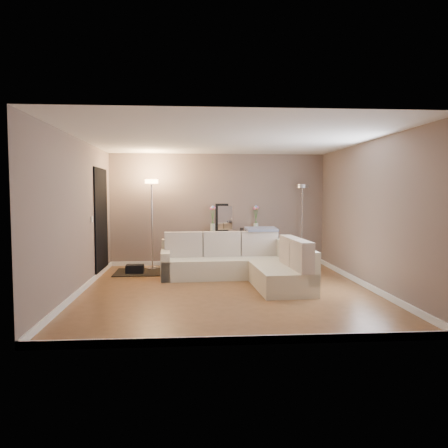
{
  "coord_description": "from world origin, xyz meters",
  "views": [
    {
      "loc": [
        -0.6,
        -7.46,
        1.68
      ],
      "look_at": [
        0.0,
        0.8,
        1.1
      ],
      "focal_mm": 35.0,
      "sensor_mm": 36.0,
      "label": 1
    }
  ],
  "objects": [
    {
      "name": "baseboard_back",
      "position": [
        0.0,
        2.73,
        0.05
      ],
      "size": [
        5.0,
        0.03,
        0.1
      ],
      "primitive_type": "cube",
      "color": "white",
      "rests_on": "ground"
    },
    {
      "name": "charcoal_rug",
      "position": [
        -1.59,
        1.84,
        0.01
      ],
      "size": [
        1.3,
        0.98,
        0.02
      ],
      "primitive_type": "cube",
      "rotation": [
        0.0,
        0.0,
        0.01
      ],
      "color": "black",
      "rests_on": "floor"
    },
    {
      "name": "wall_front",
      "position": [
        0.0,
        -2.76,
        1.3
      ],
      "size": [
        5.0,
        0.02,
        2.6
      ],
      "primitive_type": "cube",
      "color": "#7C695F",
      "rests_on": "ground"
    },
    {
      "name": "wall_right",
      "position": [
        2.51,
        0.0,
        1.3
      ],
      "size": [
        0.02,
        5.5,
        2.6
      ],
      "primitive_type": "cube",
      "color": "#7C695F",
      "rests_on": "ground"
    },
    {
      "name": "baseboard_front",
      "position": [
        0.0,
        -2.73,
        0.05
      ],
      "size": [
        5.0,
        0.03,
        0.1
      ],
      "primitive_type": "cube",
      "color": "white",
      "rests_on": "ground"
    },
    {
      "name": "sectional_sofa",
      "position": [
        0.41,
        0.85,
        0.33
      ],
      "size": [
        2.67,
        2.49,
        0.9
      ],
      "color": "beige",
      "rests_on": "floor"
    },
    {
      "name": "floor",
      "position": [
        0.0,
        0.0,
        -0.01
      ],
      "size": [
        5.0,
        5.5,
        0.01
      ],
      "primitive_type": "cube",
      "color": "brown",
      "rests_on": "ground"
    },
    {
      "name": "flower_vase_right",
      "position": [
        0.89,
        2.65,
        1.04
      ],
      "size": [
        0.14,
        0.12,
        0.63
      ],
      "color": "silver",
      "rests_on": "console_table"
    },
    {
      "name": "switch_plate",
      "position": [
        -2.48,
        0.85,
        1.2
      ],
      "size": [
        0.02,
        0.08,
        0.12
      ],
      "primitive_type": "cube",
      "color": "white",
      "rests_on": "ground"
    },
    {
      "name": "floor_lamp_unlit",
      "position": [
        1.95,
        2.5,
        1.34
      ],
      "size": [
        0.28,
        0.28,
        1.89
      ],
      "color": "silver",
      "rests_on": "floor"
    },
    {
      "name": "console_table",
      "position": [
        0.3,
        2.61,
        0.42
      ],
      "size": [
        1.22,
        0.41,
        0.74
      ],
      "color": "black",
      "rests_on": "floor"
    },
    {
      "name": "table_decor",
      "position": [
        0.38,
        2.59,
        0.8
      ],
      "size": [
        0.51,
        0.12,
        0.12
      ],
      "color": "#E55528",
      "rests_on": "console_table"
    },
    {
      "name": "throw_blanket",
      "position": [
        0.83,
        1.5,
        0.94
      ],
      "size": [
        0.68,
        0.44,
        0.09
      ],
      "primitive_type": "cube",
      "rotation": [
        0.1,
        0.0,
        0.1
      ],
      "color": "slate",
      "rests_on": "sectional_sofa"
    },
    {
      "name": "flower_vase_left",
      "position": [
        -0.13,
        2.58,
        1.04
      ],
      "size": [
        0.14,
        0.12,
        0.63
      ],
      "color": "silver",
      "rests_on": "console_table"
    },
    {
      "name": "baseboard_left",
      "position": [
        -2.48,
        0.0,
        0.05
      ],
      "size": [
        0.03,
        5.5,
        0.1
      ],
      "primitive_type": "cube",
      "color": "white",
      "rests_on": "ground"
    },
    {
      "name": "doorway",
      "position": [
        -2.48,
        1.7,
        1.1
      ],
      "size": [
        0.02,
        1.2,
        2.2
      ],
      "primitive_type": "cube",
      "color": "black",
      "rests_on": "ground"
    },
    {
      "name": "wall_left",
      "position": [
        -2.51,
        0.0,
        1.3
      ],
      "size": [
        0.02,
        5.5,
        2.6
      ],
      "primitive_type": "cube",
      "color": "#7C695F",
      "rests_on": "ground"
    },
    {
      "name": "black_bag",
      "position": [
        -1.81,
        1.74,
        0.06
      ],
      "size": [
        0.37,
        0.26,
        0.24
      ],
      "primitive_type": "cube",
      "rotation": [
        0.0,
        0.0,
        0.01
      ],
      "color": "black",
      "rests_on": "charcoal_rug"
    },
    {
      "name": "floor_lamp_lit",
      "position": [
        -1.49,
        2.22,
        1.4
      ],
      "size": [
        0.28,
        0.28,
        1.99
      ],
      "color": "silver",
      "rests_on": "floor"
    },
    {
      "name": "ceiling",
      "position": [
        0.0,
        0.0,
        2.6
      ],
      "size": [
        5.0,
        5.5,
        0.01
      ],
      "primitive_type": "cube",
      "color": "white",
      "rests_on": "ground"
    },
    {
      "name": "wall_back",
      "position": [
        0.0,
        2.76,
        1.3
      ],
      "size": [
        5.0,
        0.02,
        2.6
      ],
      "primitive_type": "cube",
      "color": "#7C695F",
      "rests_on": "ground"
    },
    {
      "name": "baseboard_right",
      "position": [
        2.48,
        0.0,
        0.05
      ],
      "size": [
        0.03,
        5.5,
        0.1
      ],
      "primitive_type": "cube",
      "color": "white",
      "rests_on": "ground"
    },
    {
      "name": "leaning_mirror",
      "position": [
        0.37,
        2.77,
        1.11
      ],
      "size": [
        0.85,
        0.1,
        0.67
      ],
      "color": "black",
      "rests_on": "console_table"
    }
  ]
}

